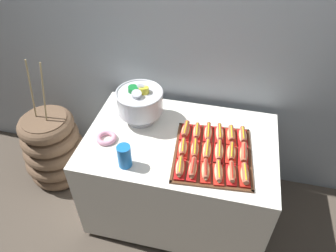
{
  "coord_description": "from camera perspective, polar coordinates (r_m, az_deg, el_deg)",
  "views": [
    {
      "loc": [
        0.26,
        -1.48,
        2.19
      ],
      "look_at": [
        -0.1,
        0.05,
        0.81
      ],
      "focal_mm": 33.51,
      "sensor_mm": 36.0,
      "label": 1
    }
  ],
  "objects": [
    {
      "name": "hot_dog_6",
      "position": [
        1.97,
        2.74,
        -4.06
      ],
      "size": [
        0.08,
        0.16,
        0.06
      ],
      "color": "red",
      "rests_on": "serving_tray"
    },
    {
      "name": "hot_dog_3",
      "position": [
        1.86,
        9.17,
        -8.29
      ],
      "size": [
        0.08,
        0.18,
        0.06
      ],
      "color": "red",
      "rests_on": "serving_tray"
    },
    {
      "name": "hot_dog_5",
      "position": [
        1.88,
        13.78,
        -8.64
      ],
      "size": [
        0.08,
        0.16,
        0.06
      ],
      "color": "red",
      "rests_on": "serving_tray"
    },
    {
      "name": "cup_stack",
      "position": [
        1.88,
        -7.93,
        -5.45
      ],
      "size": [
        0.08,
        0.08,
        0.15
      ],
      "color": "blue",
      "rests_on": "buffet_table"
    },
    {
      "name": "hot_dog_14",
      "position": [
        2.09,
        7.31,
        -1.26
      ],
      "size": [
        0.07,
        0.17,
        0.06
      ],
      "color": "red",
      "rests_on": "serving_tray"
    },
    {
      "name": "hot_dog_17",
      "position": [
        2.11,
        13.42,
        -1.78
      ],
      "size": [
        0.08,
        0.16,
        0.06
      ],
      "color": "#B21414",
      "rests_on": "serving_tray"
    },
    {
      "name": "donut",
      "position": [
        2.1,
        -11.16,
        -2.14
      ],
      "size": [
        0.14,
        0.14,
        0.03
      ],
      "color": "pink",
      "rests_on": "buffet_table"
    },
    {
      "name": "hot_dog_4",
      "position": [
        1.87,
        11.49,
        -8.43
      ],
      "size": [
        0.08,
        0.16,
        0.06
      ],
      "color": "red",
      "rests_on": "serving_tray"
    },
    {
      "name": "hot_dog_0",
      "position": [
        1.86,
        2.2,
        -7.61
      ],
      "size": [
        0.08,
        0.17,
        0.06
      ],
      "color": "#B21414",
      "rests_on": "serving_tray"
    },
    {
      "name": "hot_dog_1",
      "position": [
        1.85,
        4.52,
        -7.8
      ],
      "size": [
        0.06,
        0.16,
        0.06
      ],
      "color": "red",
      "rests_on": "serving_tray"
    },
    {
      "name": "hot_dog_12",
      "position": [
        2.09,
        3.21,
        -0.83
      ],
      "size": [
        0.07,
        0.16,
        0.06
      ],
      "color": "red",
      "rests_on": "serving_tray"
    },
    {
      "name": "buffet_table",
      "position": [
        2.34,
        2.02,
        -8.8
      ],
      "size": [
        1.27,
        0.83,
        0.76
      ],
      "color": "white",
      "rests_on": "ground_plane"
    },
    {
      "name": "hot_dog_10",
      "position": [
        1.98,
        11.44,
        -4.82
      ],
      "size": [
        0.07,
        0.16,
        0.06
      ],
      "color": "red",
      "rests_on": "serving_tray"
    },
    {
      "name": "hot_dog_15",
      "position": [
        2.09,
        9.36,
        -1.41
      ],
      "size": [
        0.08,
        0.18,
        0.06
      ],
      "color": "red",
      "rests_on": "serving_tray"
    },
    {
      "name": "hot_dog_13",
      "position": [
        2.09,
        5.26,
        -1.1
      ],
      "size": [
        0.07,
        0.16,
        0.06
      ],
      "color": "red",
      "rests_on": "serving_tray"
    },
    {
      "name": "hot_dog_16",
      "position": [
        2.1,
        11.4,
        -1.59
      ],
      "size": [
        0.08,
        0.16,
        0.06
      ],
      "color": "red",
      "rests_on": "serving_tray"
    },
    {
      "name": "hot_dog_2",
      "position": [
        1.86,
        6.85,
        -8.06
      ],
      "size": [
        0.08,
        0.17,
        0.06
      ],
      "color": "red",
      "rests_on": "serving_tray"
    },
    {
      "name": "hot_dog_9",
      "position": [
        1.97,
        9.27,
        -4.63
      ],
      "size": [
        0.08,
        0.19,
        0.06
      ],
      "color": "#B21414",
      "rests_on": "serving_tray"
    },
    {
      "name": "hot_dog_7",
      "position": [
        1.97,
        4.91,
        -4.26
      ],
      "size": [
        0.08,
        0.18,
        0.06
      ],
      "color": "red",
      "rests_on": "serving_tray"
    },
    {
      "name": "floor_vase",
      "position": [
        2.82,
        -20.04,
        -3.81
      ],
      "size": [
        0.52,
        0.52,
        1.11
      ],
      "color": "brown",
      "rests_on": "ground_plane"
    },
    {
      "name": "punch_bowl",
      "position": [
        2.14,
        -5.16,
        4.51
      ],
      "size": [
        0.32,
        0.32,
        0.28
      ],
      "color": "silver",
      "rests_on": "buffet_table"
    },
    {
      "name": "hot_dog_8",
      "position": [
        1.97,
        7.09,
        -4.46
      ],
      "size": [
        0.07,
        0.18,
        0.06
      ],
      "color": "red",
      "rests_on": "serving_tray"
    },
    {
      "name": "hot_dog_11",
      "position": [
        1.99,
        13.6,
        -4.98
      ],
      "size": [
        0.07,
        0.18,
        0.06
      ],
      "color": "red",
      "rests_on": "serving_tray"
    },
    {
      "name": "serving_tray",
      "position": [
        1.99,
        8.1,
        -5.17
      ],
      "size": [
        0.52,
        0.57,
        0.01
      ],
      "color": "#56331E",
      "rests_on": "buffet_table"
    },
    {
      "name": "back_wall",
      "position": [
        2.21,
        5.47,
        17.31
      ],
      "size": [
        6.0,
        0.1,
        2.6
      ],
      "primitive_type": "cube",
      "color": "#9EA8B2",
      "rests_on": "ground_plane"
    },
    {
      "name": "ground_plane",
      "position": [
        2.66,
        1.81,
        -14.32
      ],
      "size": [
        10.0,
        10.0,
        0.0
      ],
      "primitive_type": "plane",
      "color": "#4C4238"
    }
  ]
}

